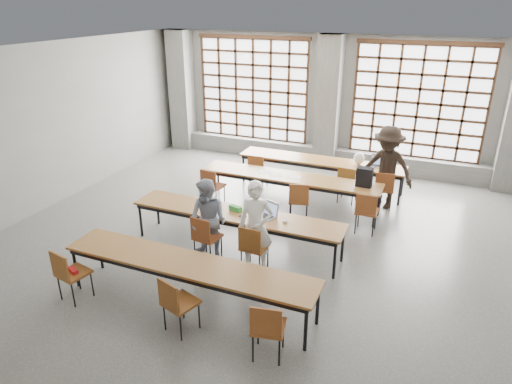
# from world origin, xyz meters

# --- Properties ---
(floor) EXTENTS (11.00, 11.00, 0.00)m
(floor) POSITION_xyz_m (0.00, 0.00, 0.00)
(floor) COLOR #51514E
(floor) RESTS_ON ground
(ceiling) EXTENTS (11.00, 11.00, 0.00)m
(ceiling) POSITION_xyz_m (0.00, 0.00, 3.50)
(ceiling) COLOR silver
(ceiling) RESTS_ON floor
(wall_back) EXTENTS (10.00, 0.00, 10.00)m
(wall_back) POSITION_xyz_m (0.00, 5.50, 1.75)
(wall_back) COLOR slate
(wall_back) RESTS_ON floor
(wall_left) EXTENTS (0.00, 11.00, 11.00)m
(wall_left) POSITION_xyz_m (-5.00, 0.00, 1.75)
(wall_left) COLOR slate
(wall_left) RESTS_ON floor
(column_left) EXTENTS (0.60, 0.55, 3.50)m
(column_left) POSITION_xyz_m (-4.50, 5.22, 1.75)
(column_left) COLOR #565654
(column_left) RESTS_ON floor
(column_mid) EXTENTS (0.60, 0.55, 3.50)m
(column_mid) POSITION_xyz_m (0.00, 5.22, 1.75)
(column_mid) COLOR #565654
(column_mid) RESTS_ON floor
(window_left) EXTENTS (3.32, 0.12, 3.00)m
(window_left) POSITION_xyz_m (-2.25, 5.42, 1.90)
(window_left) COLOR white
(window_left) RESTS_ON wall_back
(window_right) EXTENTS (3.32, 0.12, 3.00)m
(window_right) POSITION_xyz_m (2.25, 5.42, 1.90)
(window_right) COLOR white
(window_right) RESTS_ON wall_back
(sill_ledge) EXTENTS (9.80, 0.35, 0.50)m
(sill_ledge) POSITION_xyz_m (0.00, 5.30, 0.25)
(sill_ledge) COLOR #565654
(sill_ledge) RESTS_ON floor
(desk_row_a) EXTENTS (4.00, 0.70, 0.73)m
(desk_row_a) POSITION_xyz_m (0.31, 3.55, 0.66)
(desk_row_a) COLOR brown
(desk_row_a) RESTS_ON floor
(desk_row_b) EXTENTS (4.00, 0.70, 0.73)m
(desk_row_b) POSITION_xyz_m (-0.03, 2.23, 0.66)
(desk_row_b) COLOR brown
(desk_row_b) RESTS_ON floor
(desk_row_c) EXTENTS (4.00, 0.70, 0.73)m
(desk_row_c) POSITION_xyz_m (-0.33, 0.09, 0.66)
(desk_row_c) COLOR brown
(desk_row_c) RESTS_ON floor
(desk_row_d) EXTENTS (4.00, 0.70, 0.73)m
(desk_row_d) POSITION_xyz_m (-0.27, -1.72, 0.66)
(desk_row_d) COLOR brown
(desk_row_d) RESTS_ON floor
(chair_back_left) EXTENTS (0.44, 0.45, 0.88)m
(chair_back_left) POSITION_xyz_m (-1.08, 2.92, 0.54)
(chair_back_left) COLOR brown
(chair_back_left) RESTS_ON floor
(chair_back_mid) EXTENTS (0.45, 0.45, 0.88)m
(chair_back_mid) POSITION_xyz_m (1.11, 2.92, 0.54)
(chair_back_mid) COLOR brown
(chair_back_mid) RESTS_ON floor
(chair_back_right) EXTENTS (0.47, 0.47, 0.88)m
(chair_back_right) POSITION_xyz_m (1.92, 2.92, 0.54)
(chair_back_right) COLOR maroon
(chair_back_right) RESTS_ON floor
(chair_mid_left) EXTENTS (0.46, 0.46, 0.88)m
(chair_mid_left) POSITION_xyz_m (-1.64, 1.60, 0.54)
(chair_mid_left) COLOR brown
(chair_mid_left) RESTS_ON floor
(chair_mid_centre) EXTENTS (0.51, 0.52, 0.88)m
(chair_mid_centre) POSITION_xyz_m (0.39, 1.60, 0.54)
(chair_mid_centre) COLOR brown
(chair_mid_centre) RESTS_ON floor
(chair_mid_right) EXTENTS (0.43, 0.43, 0.88)m
(chair_mid_right) POSITION_xyz_m (1.77, 1.60, 0.54)
(chair_mid_right) COLOR brown
(chair_mid_right) RESTS_ON floor
(chair_front_left) EXTENTS (0.47, 0.48, 0.88)m
(chair_front_left) POSITION_xyz_m (-0.64, -0.53, 0.54)
(chair_front_left) COLOR maroon
(chair_front_left) RESTS_ON floor
(chair_front_right) EXTENTS (0.44, 0.44, 0.88)m
(chair_front_right) POSITION_xyz_m (0.27, -0.54, 0.54)
(chair_front_right) COLOR brown
(chair_front_right) RESTS_ON floor
(chair_near_left) EXTENTS (0.50, 0.50, 0.88)m
(chair_near_left) POSITION_xyz_m (-1.99, -2.35, 0.54)
(chair_near_left) COLOR brown
(chair_near_left) RESTS_ON floor
(chair_near_mid) EXTENTS (0.53, 0.53, 0.88)m
(chair_near_mid) POSITION_xyz_m (-0.10, -2.34, 0.54)
(chair_near_mid) COLOR brown
(chair_near_mid) RESTS_ON floor
(chair_near_right) EXTENTS (0.49, 0.50, 0.88)m
(chair_near_right) POSITION_xyz_m (1.24, -2.35, 0.54)
(chair_near_right) COLOR brown
(chair_near_right) RESTS_ON floor
(student_male) EXTENTS (0.67, 0.53, 1.61)m
(student_male) POSITION_xyz_m (0.27, -0.41, 0.80)
(student_male) COLOR white
(student_male) RESTS_ON floor
(student_female) EXTENTS (0.79, 0.65, 1.49)m
(student_female) POSITION_xyz_m (-0.63, -0.41, 0.75)
(student_female) COLOR navy
(student_female) RESTS_ON floor
(student_back) EXTENTS (1.31, 0.92, 1.85)m
(student_back) POSITION_xyz_m (1.91, 3.05, 0.92)
(student_back) COLOR black
(student_back) RESTS_ON floor
(laptop_front) EXTENTS (0.44, 0.41, 0.26)m
(laptop_front) POSITION_xyz_m (0.24, 0.20, 0.79)
(laptop_front) COLOR #A9A9AD
(laptop_front) RESTS_ON desk_row_c
(laptop_back) EXTENTS (0.38, 0.33, 0.26)m
(laptop_back) POSITION_xyz_m (1.66, 3.66, 0.79)
(laptop_back) COLOR silver
(laptop_back) RESTS_ON desk_row_a
(mouse) EXTENTS (0.12, 0.10, 0.04)m
(mouse) POSITION_xyz_m (0.62, 0.07, 0.75)
(mouse) COLOR silver
(mouse) RESTS_ON desk_row_c
(green_box) EXTENTS (0.26, 0.15, 0.09)m
(green_box) POSITION_xyz_m (-0.38, 0.17, 0.78)
(green_box) COLOR #2B842F
(green_box) RESTS_ON desk_row_c
(phone) EXTENTS (0.14, 0.07, 0.01)m
(phone) POSITION_xyz_m (-0.15, -0.01, 0.74)
(phone) COLOR black
(phone) RESTS_ON desk_row_c
(paper_sheet_a) EXTENTS (0.30, 0.22, 0.00)m
(paper_sheet_a) POSITION_xyz_m (-0.63, 2.28, 0.73)
(paper_sheet_a) COLOR white
(paper_sheet_a) RESTS_ON desk_row_b
(paper_sheet_b) EXTENTS (0.34, 0.27, 0.00)m
(paper_sheet_b) POSITION_xyz_m (-0.33, 2.18, 0.73)
(paper_sheet_b) COLOR white
(paper_sheet_b) RESTS_ON desk_row_b
(paper_sheet_c) EXTENTS (0.31, 0.23, 0.00)m
(paper_sheet_c) POSITION_xyz_m (0.07, 2.23, 0.73)
(paper_sheet_c) COLOR white
(paper_sheet_c) RESTS_ON desk_row_b
(backpack) EXTENTS (0.33, 0.21, 0.40)m
(backpack) POSITION_xyz_m (1.57, 2.28, 0.93)
(backpack) COLOR black
(backpack) RESTS_ON desk_row_b
(plastic_bag) EXTENTS (0.32, 0.29, 0.29)m
(plastic_bag) POSITION_xyz_m (1.21, 3.60, 0.87)
(plastic_bag) COLOR white
(plastic_bag) RESTS_ON desk_row_a
(red_pouch) EXTENTS (0.22, 0.16, 0.06)m
(red_pouch) POSITION_xyz_m (-1.97, -2.27, 0.50)
(red_pouch) COLOR red
(red_pouch) RESTS_ON chair_near_left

